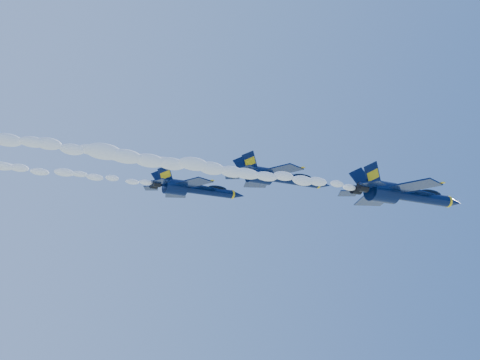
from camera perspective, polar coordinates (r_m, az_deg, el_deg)
name	(u,v)px	position (r m, az deg, el deg)	size (l,w,h in m)	color
jet_lead	(404,194)	(91.03, 13.79, -1.19)	(18.37, 15.07, 6.83)	#061234
smoke_trail_jet_lead	(236,171)	(76.99, -0.34, 0.75)	(34.45, 1.90, 1.71)	white
jet_second	(278,177)	(95.77, 3.29, 0.22)	(15.98, 13.11, 5.94)	#061234
smoke_trail_jet_second	(116,155)	(86.18, -10.54, 2.09)	(34.45, 1.65, 1.49)	white
jet_third	(194,189)	(97.83, -3.98, -0.76)	(14.92, 12.24, 5.54)	#061234
smoke_trail_jet_third	(28,169)	(91.16, -17.65, 0.90)	(34.45, 1.54, 1.39)	white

